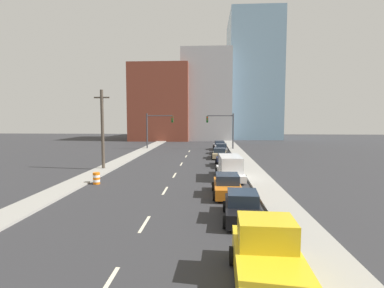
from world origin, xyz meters
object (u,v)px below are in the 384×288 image
utility_pole_left_mid (102,129)px  traffic_barrel (96,178)px  sedan_tan (220,153)px  sedan_orange (227,186)px  traffic_signal_left (155,126)px  pickup_truck_yellow (269,263)px  traffic_signal_right (225,126)px  sedan_black (242,207)px  sedan_gray (221,149)px  sedan_navy (225,160)px  box_truck_white (230,168)px  sedan_silver (219,146)px

utility_pole_left_mid → traffic_barrel: (1.90, -6.89, -3.78)m
sedan_tan → sedan_orange: bearing=-87.7°
traffic_signal_left → sedan_tan: traffic_signal_left is taller
utility_pole_left_mid → traffic_signal_left: bearing=85.7°
pickup_truck_yellow → sedan_orange: (-0.63, 11.40, -0.15)m
traffic_signal_right → sedan_black: bearing=-91.5°
traffic_signal_right → traffic_barrel: bearing=-113.0°
traffic_barrel → sedan_gray: bearing=63.2°
traffic_signal_left → pickup_truck_yellow: bearing=-75.0°
pickup_truck_yellow → sedan_navy: bearing=92.5°
sedan_navy → sedan_tan: size_ratio=1.03×
box_truck_white → sedan_orange: bearing=-98.1°
sedan_orange → sedan_gray: (0.55, 24.69, 0.02)m
traffic_signal_left → sedan_tan: (10.86, -11.49, -3.40)m
sedan_navy → traffic_signal_left: bearing=119.6°
sedan_orange → box_truck_white: box_truck_white is taller
sedan_gray → box_truck_white: bearing=-88.6°
traffic_signal_right → box_truck_white: 25.20m
box_truck_white → sedan_silver: box_truck_white is taller
sedan_navy → box_truck_white: bearing=-92.1°
sedan_silver → sedan_navy: bearing=-92.5°
sedan_silver → sedan_gray: bearing=-91.9°
box_truck_white → sedan_silver: size_ratio=1.30×
sedan_black → pickup_truck_yellow: bearing=-86.2°
sedan_black → sedan_gray: sedan_gray is taller
box_truck_white → traffic_barrel: bearing=-167.4°
sedan_orange → box_truck_white: 5.96m
traffic_signal_left → traffic_barrel: (0.31, -27.93, -3.57)m
traffic_barrel → sedan_gray: (10.99, 21.71, 0.22)m
utility_pole_left_mid → sedan_navy: utility_pole_left_mid is taller
sedan_tan → utility_pole_left_mid: bearing=-139.8°
traffic_signal_right → sedan_silver: size_ratio=1.29×
pickup_truck_yellow → sedan_gray: size_ratio=1.11×
traffic_signal_left → sedan_tan: bearing=-46.6°
utility_pole_left_mid → box_truck_white: 13.92m
traffic_signal_left → pickup_truck_yellow: traffic_signal_left is taller
traffic_barrel → sedan_navy: size_ratio=0.21×
utility_pole_left_mid → sedan_orange: utility_pole_left_mid is taller
sedan_black → sedan_navy: (0.04, 17.95, -0.06)m
sedan_black → sedan_gray: bearing=92.6°
pickup_truck_yellow → box_truck_white: (-0.03, 17.32, 0.13)m
pickup_truck_yellow → sedan_gray: bearing=92.4°
utility_pole_left_mid → sedan_gray: bearing=49.0°
sedan_navy → sedan_orange: bearing=-94.9°
box_truck_white → sedan_gray: box_truck_white is taller
traffic_signal_right → utility_pole_left_mid: (-13.77, -21.05, 0.22)m
utility_pole_left_mid → traffic_barrel: bearing=-74.6°
sedan_navy → sedan_silver: bearing=87.7°
sedan_navy → sedan_tan: sedan_tan is taller
sedan_navy → sedan_gray: size_ratio=0.96×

